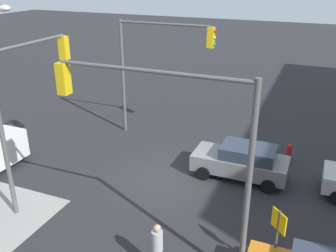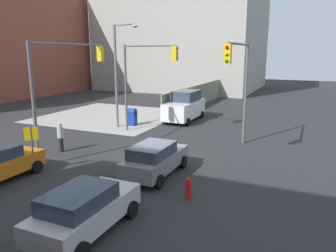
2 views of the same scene
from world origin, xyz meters
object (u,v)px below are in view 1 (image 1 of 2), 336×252
fire_hydrant (289,152)px  pedestrian_crossing (157,248)px  hatchback_gray (242,161)px  traffic_signal_ne_corner (29,92)px  traffic_signal_se_corner (156,57)px  traffic_signal_nw_corner (168,130)px

fire_hydrant → pedestrian_crossing: pedestrian_crossing is taller
fire_hydrant → hatchback_gray: (1.86, 2.47, 0.36)m
pedestrian_crossing → traffic_signal_ne_corner: bearing=20.0°
traffic_signal_se_corner → fire_hydrant: 8.51m
traffic_signal_se_corner → fire_hydrant: (-7.42, 0.30, -4.14)m
traffic_signal_se_corner → pedestrian_crossing: (-4.42, 9.70, -3.67)m
fire_hydrant → pedestrian_crossing: (3.00, 9.40, 0.47)m
traffic_signal_se_corner → fire_hydrant: bearing=177.7°
traffic_signal_se_corner → traffic_signal_ne_corner: size_ratio=1.00×
traffic_signal_nw_corner → hatchback_gray: bearing=-99.9°
traffic_signal_nw_corner → fire_hydrant: traffic_signal_nw_corner is taller
traffic_signal_ne_corner → hatchback_gray: size_ratio=1.51×
traffic_signal_nw_corner → hatchback_gray: traffic_signal_nw_corner is taller
fire_hydrant → traffic_signal_ne_corner: bearing=36.6°
traffic_signal_se_corner → traffic_signal_ne_corner: same height
traffic_signal_se_corner → hatchback_gray: traffic_signal_se_corner is taller
traffic_signal_ne_corner → hatchback_gray: (-7.64, -4.60, -3.72)m
traffic_signal_ne_corner → traffic_signal_nw_corner: bearing=166.0°
fire_hydrant → hatchback_gray: size_ratio=0.22×
traffic_signal_se_corner → pedestrian_crossing: size_ratio=3.57×
traffic_signal_nw_corner → pedestrian_crossing: traffic_signal_nw_corner is taller
hatchback_gray → pedestrian_crossing: bearing=80.7°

